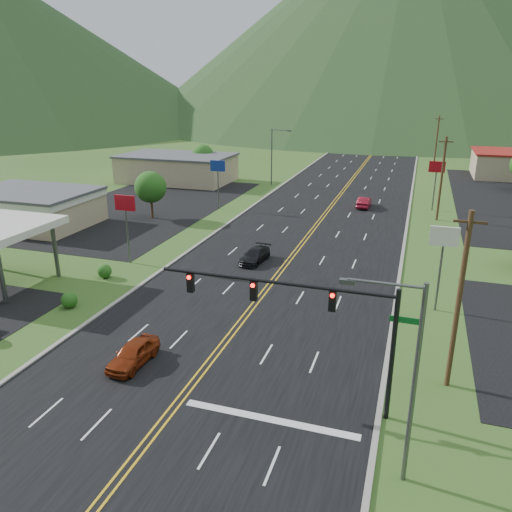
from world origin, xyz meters
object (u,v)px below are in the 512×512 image
(streetlight_east, at_px, (407,372))
(car_red_near, at_px, (133,354))
(streetlight_west, at_px, (274,153))
(car_dark_mid, at_px, (255,256))
(car_red_far, at_px, (364,202))
(traffic_signal, at_px, (311,311))

(streetlight_east, distance_m, car_red_near, 16.63)
(streetlight_west, relative_size, car_red_near, 2.22)
(car_dark_mid, height_order, car_red_far, car_red_far)
(car_red_near, xyz_separation_m, car_red_far, (8.50, 44.24, 0.02))
(traffic_signal, distance_m, car_dark_mid, 22.35)
(streetlight_east, height_order, car_dark_mid, streetlight_east)
(traffic_signal, xyz_separation_m, car_red_near, (-10.69, 0.47, -4.64))
(car_red_near, height_order, car_red_far, car_red_far)
(streetlight_west, bearing_deg, car_dark_mid, -76.44)
(streetlight_east, xyz_separation_m, streetlight_west, (-22.86, 60.00, 0.00))
(streetlight_east, relative_size, car_dark_mid, 2.07)
(car_dark_mid, bearing_deg, streetlight_west, 109.85)
(car_red_near, bearing_deg, traffic_signal, -0.46)
(streetlight_east, relative_size, car_red_far, 2.09)
(streetlight_west, relative_size, car_red_far, 2.09)
(streetlight_east, height_order, car_red_near, streetlight_east)
(car_red_near, bearing_deg, car_red_far, 81.18)
(traffic_signal, relative_size, streetlight_west, 1.46)
(traffic_signal, relative_size, car_red_far, 3.05)
(traffic_signal, distance_m, streetlight_east, 6.17)
(traffic_signal, bearing_deg, streetlight_west, 107.97)
(car_red_near, relative_size, car_red_far, 0.94)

